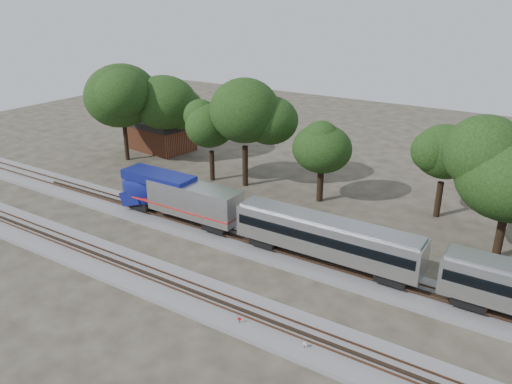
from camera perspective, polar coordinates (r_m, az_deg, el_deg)
ground at (r=43.35m, az=-1.46°, el=-10.23°), size 160.00×160.00×0.00m
track_far at (r=47.64m, az=2.60°, el=-6.79°), size 160.00×5.00×0.73m
track_near at (r=40.53m, az=-4.70°, el=-12.48°), size 160.00×5.00×0.73m
switch_stand_red at (r=37.85m, az=-1.90°, el=-14.52°), size 0.27×0.12×0.88m
switch_stand_white at (r=35.80m, az=5.55°, el=-17.10°), size 0.27×0.11×0.86m
switch_lever at (r=37.45m, az=0.36°, el=-15.75°), size 0.50×0.30×0.30m
brick_building at (r=80.11m, az=-10.75°, el=6.40°), size 10.13×7.71×4.51m
tree_0 at (r=74.37m, az=-15.13°, el=10.57°), size 9.65×9.65×13.60m
tree_1 at (r=73.91m, az=-10.50°, el=10.03°), size 8.55×8.55×12.05m
tree_2 at (r=64.06m, az=-5.20°, el=7.56°), size 7.50×7.50×10.57m
tree_3 at (r=61.39m, az=-1.30°, el=9.26°), size 9.86×9.86×13.90m
tree_4 at (r=57.72m, az=7.55°, el=4.91°), size 6.55×6.55×9.23m
tree_5 at (r=56.35m, az=20.83°, el=4.30°), size 7.56×7.56×10.66m
tree_6 at (r=49.14m, az=27.16°, el=1.39°), size 8.02×8.02×11.30m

